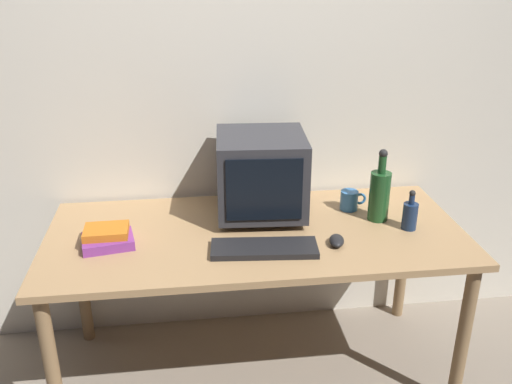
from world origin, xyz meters
The scene contains 10 objects.
ground_plane centered at (0.00, 0.00, 0.00)m, with size 6.00×6.00×0.00m, color gray.
back_wall centered at (0.00, 0.46, 1.25)m, with size 4.00×0.08×2.50m, color silver.
desk centered at (0.00, 0.00, 0.65)m, with size 1.76×0.79×0.73m.
crt_monitor centered at (0.04, 0.16, 0.92)m, with size 0.40×0.41×0.37m.
keyboard centered at (0.01, -0.18, 0.74)m, with size 0.42×0.15×0.02m, color black.
computer_mouse centered at (0.31, -0.16, 0.75)m, with size 0.06×0.10×0.04m, color black.
bottle_tall centered at (0.55, 0.05, 0.85)m, with size 0.09×0.09×0.33m.
bottle_short centered at (0.65, -0.06, 0.79)m, with size 0.06×0.06×0.18m.
book_stack centered at (-0.61, -0.05, 0.76)m, with size 0.22×0.18×0.07m.
mug centered at (0.45, 0.16, 0.77)m, with size 0.12×0.08×0.09m.
Camera 1 is at (-0.26, -2.09, 1.81)m, focal length 39.18 mm.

